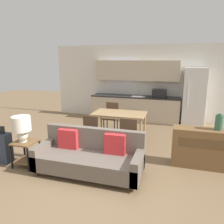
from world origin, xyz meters
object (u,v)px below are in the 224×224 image
object	(u,v)px
dining_chair_near_right	(129,134)
suitcase	(2,147)
dining_table	(119,115)
credenza	(203,148)
dining_chair_near_left	(93,130)
couch	(90,157)
dining_chair_far_left	(111,115)
side_table	(26,150)
refrigerator	(194,97)
vase	(219,122)
table_lamp	(22,126)

from	to	relation	value
dining_chair_near_right	suitcase	bearing A→B (deg)	26.86
dining_table	credenza	size ratio (longest dim) A/B	1.16
dining_chair_near_right	dining_chair_near_left	world-z (taller)	same
dining_chair_near_right	dining_chair_near_left	xyz separation A→B (m)	(-0.91, 0.00, 0.00)
couch	suitcase	size ratio (longest dim) A/B	2.53
dining_table	dining_chair_far_left	size ratio (longest dim) A/B	1.62
dining_table	suitcase	size ratio (longest dim) A/B	1.74
side_table	credenza	bearing A→B (deg)	16.14
side_table	dining_chair_near_left	world-z (taller)	dining_chair_near_left
dining_chair_near_left	suitcase	size ratio (longest dim) A/B	1.07
dining_chair_near_left	suitcase	distance (m)	2.05
side_table	suitcase	bearing A→B (deg)	179.80
couch	suitcase	xyz separation A→B (m)	(-1.99, -0.12, 0.00)
suitcase	refrigerator	bearing A→B (deg)	45.19
couch	dining_chair_near_right	bearing A→B (deg)	64.78
credenza	dining_chair_near_right	size ratio (longest dim) A/B	1.40
dining_chair_far_left	dining_chair_near_right	bearing A→B (deg)	-60.12
vase	dining_chair_near_left	size ratio (longest dim) A/B	0.38
dining_chair_far_left	vase	bearing A→B (deg)	-33.10
dining_table	dining_chair_near_right	bearing A→B (deg)	-59.82
credenza	dining_chair_near_left	size ratio (longest dim) A/B	1.40
dining_table	dining_chair_near_left	xyz separation A→B (m)	(-0.46, -0.78, -0.21)
credenza	dining_chair_far_left	distance (m)	3.06
dining_table	dining_chair_near_left	bearing A→B (deg)	-120.62
refrigerator	couch	world-z (taller)	refrigerator
dining_table	suitcase	world-z (taller)	suitcase
dining_table	couch	xyz separation A→B (m)	(-0.08, -1.91, -0.37)
table_lamp	dining_chair_near_right	world-z (taller)	table_lamp
refrigerator	table_lamp	xyz separation A→B (m)	(-3.51, -4.12, -0.10)
suitcase	side_table	bearing A→B (deg)	-0.20
dining_table	suitcase	bearing A→B (deg)	-135.49
couch	vase	size ratio (longest dim) A/B	6.26
dining_table	credenza	xyz separation A→B (m)	(2.05, -1.02, -0.29)
refrigerator	table_lamp	bearing A→B (deg)	-130.47
vase	suitcase	xyz separation A→B (m)	(-4.37, -1.04, -0.64)
vase	dining_chair_near_left	bearing A→B (deg)	175.61
vase	dining_chair_far_left	bearing A→B (deg)	147.71
table_lamp	dining_chair_near_right	xyz separation A→B (m)	(1.96, 1.27, -0.39)
refrigerator	side_table	world-z (taller)	refrigerator
dining_table	dining_chair_near_right	xyz separation A→B (m)	(0.45, -0.78, -0.21)
table_lamp	suitcase	distance (m)	0.78
table_lamp	vase	bearing A→B (deg)	15.52
vase	dining_chair_near_left	xyz separation A→B (m)	(-2.76, 0.21, -0.49)
credenza	suitcase	bearing A→B (deg)	-166.15
couch	table_lamp	world-z (taller)	table_lamp
dining_chair_near_left	refrigerator	bearing A→B (deg)	-125.21
vase	suitcase	bearing A→B (deg)	-166.55
dining_table	couch	world-z (taller)	couch
dining_chair_near_left	dining_table	bearing A→B (deg)	-114.91
dining_chair_far_left	dining_chair_near_left	xyz separation A→B (m)	(-0.01, -1.53, 0.00)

